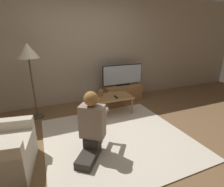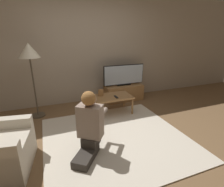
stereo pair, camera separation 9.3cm
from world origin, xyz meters
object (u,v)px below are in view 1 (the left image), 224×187
Objects in this scene: tv at (123,75)px; person_kneeling at (92,124)px; coffee_table at (109,98)px; floor_lamp at (28,55)px.

person_kneeling reaches higher than tv.
coffee_table is 0.66× the size of floor_lamp.
coffee_table is 1.34m from person_kneeling.
tv is 2.19m from floor_lamp.
tv is 1.16× the size of person_kneeling.
floor_lamp is 1.93m from person_kneeling.
coffee_table is 1.06× the size of person_kneeling.
tv is 1.10× the size of coffee_table.
floor_lamp is at bearing -173.94° from tv.
floor_lamp is (-1.44, 0.45, 0.92)m from coffee_table.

